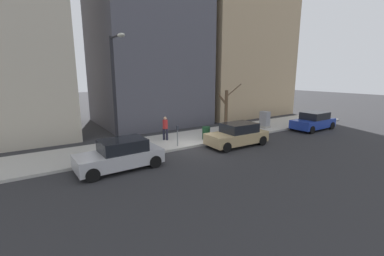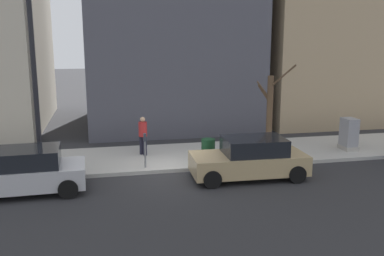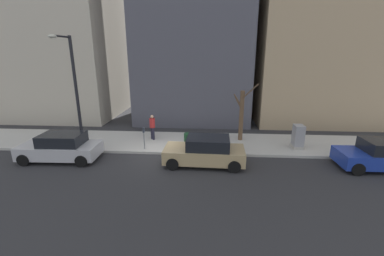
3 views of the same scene
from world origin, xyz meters
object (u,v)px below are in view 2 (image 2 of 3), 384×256
streetlamp (33,69)px  pedestrian_near_meter (143,134)px  bare_tree (270,109)px  parking_meter (145,147)px  trash_bin (208,150)px  parked_car_tan (250,159)px  utility_box (349,134)px  parked_car_silver (21,172)px

streetlamp → pedestrian_near_meter: size_ratio=3.92×
bare_tree → parking_meter: bearing=109.8°
trash_bin → pedestrian_near_meter: 2.94m
streetlamp → pedestrian_near_meter: 5.34m
parked_car_tan → utility_box: bearing=-64.3°
bare_tree → trash_bin: 3.95m
parked_car_silver → parking_meter: bearing=-71.5°
parked_car_tan → utility_box: 6.09m
utility_box → trash_bin: 6.63m
parking_meter → utility_box: bearing=-84.7°
parked_car_tan → streetlamp: 8.35m
streetlamp → parked_car_silver: bearing=164.2°
pedestrian_near_meter → bare_tree: bearing=-122.9°
parked_car_tan → parked_car_silver: size_ratio=1.00×
parking_meter → bare_tree: 6.39m
streetlamp → parking_meter: bearing=-87.5°
parking_meter → bare_tree: bare_tree is taller
parking_meter → parked_car_tan: bearing=-113.8°
streetlamp → bare_tree: (2.31, -9.82, -2.13)m
pedestrian_near_meter → parked_car_silver: bearing=92.7°
pedestrian_near_meter → utility_box: bearing=-131.9°
parked_car_tan → pedestrian_near_meter: (3.49, 3.58, 0.35)m
parked_car_tan → parked_car_silver: 7.94m
parked_car_silver → utility_box: (2.42, -13.50, 0.11)m
trash_bin → pedestrian_near_meter: bearing=60.7°
parking_meter → bare_tree: bearing=-70.2°
utility_box → pedestrian_near_meter: size_ratio=0.86×
pedestrian_near_meter → parking_meter: bearing=141.2°
parking_meter → trash_bin: bearing=-80.3°
streetlamp → trash_bin: streetlamp is taller
streetlamp → utility_box: bearing=-85.6°
utility_box → bare_tree: bare_tree is taller
streetlamp → parked_car_tan: bearing=-100.9°
parked_car_silver → streetlamp: size_ratio=0.65×
streetlamp → trash_bin: (0.62, -6.49, -3.42)m
utility_box → streetlamp: 13.52m
bare_tree → trash_bin: bare_tree is taller
bare_tree → streetlamp: bearing=103.3°
parked_car_silver → bare_tree: size_ratio=1.11×
parking_meter → trash_bin: size_ratio=1.50×
parked_car_tan → parking_meter: (1.63, 3.68, 0.24)m
parked_car_silver → utility_box: size_ratio=2.97×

